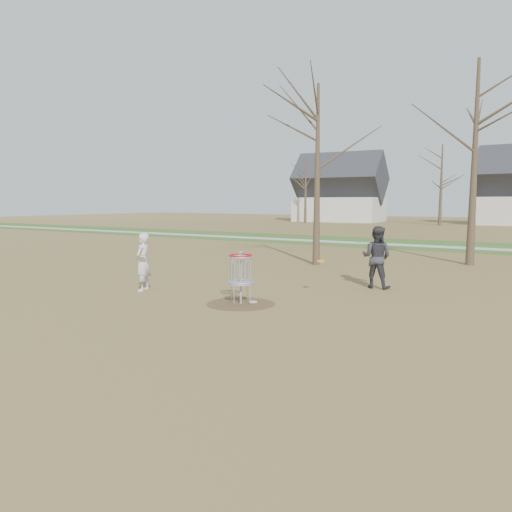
{
  "coord_description": "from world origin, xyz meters",
  "views": [
    {
      "loc": [
        7.35,
        -10.55,
        2.67
      ],
      "look_at": [
        -0.5,
        1.5,
        1.1
      ],
      "focal_mm": 35.0,
      "sensor_mm": 36.0,
      "label": 1
    }
  ],
  "objects_px": {
    "player_throwing": "(377,257)",
    "disc_grounded": "(253,302)",
    "player_standing": "(143,262)",
    "disc_golf_basket": "(241,269)"
  },
  "relations": [
    {
      "from": "player_standing",
      "to": "disc_grounded",
      "type": "distance_m",
      "value": 3.85
    },
    {
      "from": "player_standing",
      "to": "player_throwing",
      "type": "bearing_deg",
      "value": 107.31
    },
    {
      "from": "player_standing",
      "to": "player_throwing",
      "type": "height_order",
      "value": "player_throwing"
    },
    {
      "from": "disc_golf_basket",
      "to": "player_standing",
      "type": "bearing_deg",
      "value": 179.97
    },
    {
      "from": "player_throwing",
      "to": "disc_grounded",
      "type": "distance_m",
      "value": 4.53
    },
    {
      "from": "disc_grounded",
      "to": "player_standing",
      "type": "bearing_deg",
      "value": -174.9
    },
    {
      "from": "disc_golf_basket",
      "to": "player_throwing",
      "type": "bearing_deg",
      "value": 63.87
    },
    {
      "from": "disc_golf_basket",
      "to": "disc_grounded",
      "type": "bearing_deg",
      "value": 63.58
    },
    {
      "from": "player_standing",
      "to": "disc_golf_basket",
      "type": "height_order",
      "value": "player_standing"
    },
    {
      "from": "player_standing",
      "to": "disc_golf_basket",
      "type": "distance_m",
      "value": 3.57
    }
  ]
}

